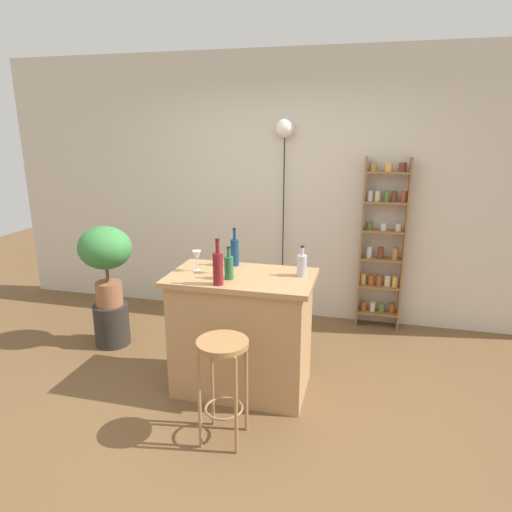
{
  "coord_description": "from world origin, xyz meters",
  "views": [
    {
      "loc": [
        0.91,
        -2.86,
        2.03
      ],
      "look_at": [
        0.05,
        0.55,
        1.04
      ],
      "focal_mm": 31.99,
      "sensor_mm": 36.0,
      "label": 1
    }
  ],
  "objects_px": {
    "bar_stool": "(223,367)",
    "bottle_olive_oil": "(218,267)",
    "bottle_soda_blue": "(302,265)",
    "bottle_spirits_clear": "(229,267)",
    "bottle_sauce_amber": "(235,251)",
    "wine_glass_center": "(218,259)",
    "plant_stool": "(112,324)",
    "pendant_globe_light": "(285,132)",
    "potted_plant": "(105,254)",
    "spice_shelf": "(382,245)",
    "wine_glass_left": "(197,257)"
  },
  "relations": [
    {
      "from": "bar_stool",
      "to": "bottle_olive_oil",
      "type": "distance_m",
      "value": 0.69
    },
    {
      "from": "bottle_soda_blue",
      "to": "bottle_olive_oil",
      "type": "distance_m",
      "value": 0.65
    },
    {
      "from": "bar_stool",
      "to": "bottle_spirits_clear",
      "type": "bearing_deg",
      "value": 102.75
    },
    {
      "from": "bottle_sauce_amber",
      "to": "wine_glass_center",
      "type": "relative_size",
      "value": 1.9
    },
    {
      "from": "plant_stool",
      "to": "bottle_spirits_clear",
      "type": "height_order",
      "value": "bottle_spirits_clear"
    },
    {
      "from": "bottle_sauce_amber",
      "to": "pendant_globe_light",
      "type": "xyz_separation_m",
      "value": [
        0.15,
        1.31,
        0.92
      ]
    },
    {
      "from": "bottle_spirits_clear",
      "to": "bottle_olive_oil",
      "type": "bearing_deg",
      "value": -103.77
    },
    {
      "from": "bar_stool",
      "to": "potted_plant",
      "type": "distance_m",
      "value": 1.88
    },
    {
      "from": "bottle_soda_blue",
      "to": "bottle_spirits_clear",
      "type": "bearing_deg",
      "value": -158.62
    },
    {
      "from": "spice_shelf",
      "to": "potted_plant",
      "type": "xyz_separation_m",
      "value": [
        -2.49,
        -1.07,
        0.02
      ]
    },
    {
      "from": "spice_shelf",
      "to": "bottle_spirits_clear",
      "type": "relative_size",
      "value": 7.17
    },
    {
      "from": "bottle_olive_oil",
      "to": "pendant_globe_light",
      "type": "height_order",
      "value": "pendant_globe_light"
    },
    {
      "from": "bottle_olive_oil",
      "to": "wine_glass_center",
      "type": "bearing_deg",
      "value": 108.68
    },
    {
      "from": "spice_shelf",
      "to": "plant_stool",
      "type": "distance_m",
      "value": 2.8
    },
    {
      "from": "wine_glass_left",
      "to": "bottle_spirits_clear",
      "type": "bearing_deg",
      "value": -22.01
    },
    {
      "from": "bar_stool",
      "to": "bottle_sauce_amber",
      "type": "bearing_deg",
      "value": 101.51
    },
    {
      "from": "wine_glass_center",
      "to": "pendant_globe_light",
      "type": "relative_size",
      "value": 0.08
    },
    {
      "from": "spice_shelf",
      "to": "bottle_sauce_amber",
      "type": "height_order",
      "value": "spice_shelf"
    },
    {
      "from": "wine_glass_center",
      "to": "pendant_globe_light",
      "type": "height_order",
      "value": "pendant_globe_light"
    },
    {
      "from": "bar_stool",
      "to": "bottle_soda_blue",
      "type": "bearing_deg",
      "value": 62.51
    },
    {
      "from": "wine_glass_center",
      "to": "bar_stool",
      "type": "bearing_deg",
      "value": -69.62
    },
    {
      "from": "bottle_spirits_clear",
      "to": "wine_glass_center",
      "type": "distance_m",
      "value": 0.16
    },
    {
      "from": "wine_glass_center",
      "to": "potted_plant",
      "type": "bearing_deg",
      "value": 160.99
    },
    {
      "from": "bottle_spirits_clear",
      "to": "bar_stool",
      "type": "bearing_deg",
      "value": -77.25
    },
    {
      "from": "bar_stool",
      "to": "pendant_globe_light",
      "type": "xyz_separation_m",
      "value": [
        -0.03,
        2.19,
        1.45
      ]
    },
    {
      "from": "bottle_soda_blue",
      "to": "pendant_globe_light",
      "type": "bearing_deg",
      "value": 106.23
    },
    {
      "from": "bar_stool",
      "to": "wine_glass_center",
      "type": "xyz_separation_m",
      "value": [
        -0.24,
        0.65,
        0.53
      ]
    },
    {
      "from": "bottle_olive_oil",
      "to": "wine_glass_left",
      "type": "xyz_separation_m",
      "value": [
        -0.26,
        0.26,
        -0.01
      ]
    },
    {
      "from": "plant_stool",
      "to": "potted_plant",
      "type": "height_order",
      "value": "potted_plant"
    },
    {
      "from": "spice_shelf",
      "to": "wine_glass_left",
      "type": "relative_size",
      "value": 10.74
    },
    {
      "from": "bar_stool",
      "to": "wine_glass_left",
      "type": "distance_m",
      "value": 0.95
    },
    {
      "from": "potted_plant",
      "to": "wine_glass_left",
      "type": "xyz_separation_m",
      "value": [
        1.07,
        -0.42,
        0.16
      ]
    },
    {
      "from": "spice_shelf",
      "to": "bottle_olive_oil",
      "type": "relative_size",
      "value": 5.24
    },
    {
      "from": "bottle_sauce_amber",
      "to": "pendant_globe_light",
      "type": "bearing_deg",
      "value": 83.59
    },
    {
      "from": "bar_stool",
      "to": "bottle_spirits_clear",
      "type": "height_order",
      "value": "bottle_spirits_clear"
    },
    {
      "from": "potted_plant",
      "to": "wine_glass_center",
      "type": "bearing_deg",
      "value": -19.01
    },
    {
      "from": "spice_shelf",
      "to": "wine_glass_left",
      "type": "xyz_separation_m",
      "value": [
        -1.42,
        -1.49,
        0.19
      ]
    },
    {
      "from": "spice_shelf",
      "to": "bottle_spirits_clear",
      "type": "bearing_deg",
      "value": -124.99
    },
    {
      "from": "bottle_soda_blue",
      "to": "plant_stool",
      "type": "bearing_deg",
      "value": 169.81
    },
    {
      "from": "bottle_sauce_amber",
      "to": "bottle_soda_blue",
      "type": "bearing_deg",
      "value": -13.63
    },
    {
      "from": "wine_glass_left",
      "to": "plant_stool",
      "type": "bearing_deg",
      "value": 158.68
    },
    {
      "from": "pendant_globe_light",
      "to": "bar_stool",
      "type": "bearing_deg",
      "value": -89.14
    },
    {
      "from": "plant_stool",
      "to": "bottle_soda_blue",
      "type": "relative_size",
      "value": 1.71
    },
    {
      "from": "plant_stool",
      "to": "wine_glass_left",
      "type": "relative_size",
      "value": 2.46
    },
    {
      "from": "pendant_globe_light",
      "to": "bottle_spirits_clear",
      "type": "bearing_deg",
      "value": -93.15
    },
    {
      "from": "bottle_soda_blue",
      "to": "bottle_olive_oil",
      "type": "relative_size",
      "value": 0.7
    },
    {
      "from": "spice_shelf",
      "to": "bottle_spirits_clear",
      "type": "xyz_separation_m",
      "value": [
        -1.12,
        -1.61,
        0.16
      ]
    },
    {
      "from": "potted_plant",
      "to": "pendant_globe_light",
      "type": "distance_m",
      "value": 2.13
    },
    {
      "from": "potted_plant",
      "to": "wine_glass_left",
      "type": "bearing_deg",
      "value": -21.32
    },
    {
      "from": "wine_glass_left",
      "to": "spice_shelf",
      "type": "bearing_deg",
      "value": 46.25
    }
  ]
}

